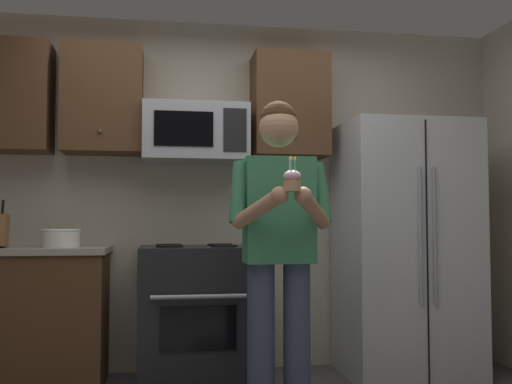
# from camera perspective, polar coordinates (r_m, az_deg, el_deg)

# --- Properties ---
(wall_back) EXTENTS (4.40, 0.10, 2.60)m
(wall_back) POSITION_cam_1_polar(r_m,az_deg,el_deg) (4.51, -4.17, -0.20)
(wall_back) COLOR #B7AD99
(wall_back) RESTS_ON ground
(oven_range) EXTENTS (0.76, 0.70, 0.93)m
(oven_range) POSITION_cam_1_polar(r_m,az_deg,el_deg) (4.15, -5.85, -11.56)
(oven_range) COLOR black
(oven_range) RESTS_ON ground
(microwave) EXTENTS (0.74, 0.41, 0.40)m
(microwave) POSITION_cam_1_polar(r_m,az_deg,el_deg) (4.27, -5.85, 5.63)
(microwave) COLOR #9EA0A5
(refrigerator) EXTENTS (0.90, 0.75, 1.80)m
(refrigerator) POSITION_cam_1_polar(r_m,az_deg,el_deg) (4.42, 14.13, -5.25)
(refrigerator) COLOR #B7BABF
(refrigerator) RESTS_ON ground
(cabinet_row_upper) EXTENTS (2.78, 0.36, 0.76)m
(cabinet_row_upper) POSITION_cam_1_polar(r_m,az_deg,el_deg) (4.37, -13.51, 8.57)
(cabinet_row_upper) COLOR #4C301C
(bowl_large_white) EXTENTS (0.26, 0.26, 0.12)m
(bowl_large_white) POSITION_cam_1_polar(r_m,az_deg,el_deg) (4.17, -18.28, -4.18)
(bowl_large_white) COLOR white
(bowl_large_white) RESTS_ON counter_left
(person) EXTENTS (0.60, 0.48, 1.76)m
(person) POSITION_cam_1_polar(r_m,az_deg,el_deg) (3.27, 2.25, -4.48)
(person) COLOR #383F59
(person) RESTS_ON ground
(cupcake) EXTENTS (0.09, 0.09, 0.17)m
(cupcake) POSITION_cam_1_polar(r_m,az_deg,el_deg) (2.95, 3.49, 1.16)
(cupcake) COLOR #A87F56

